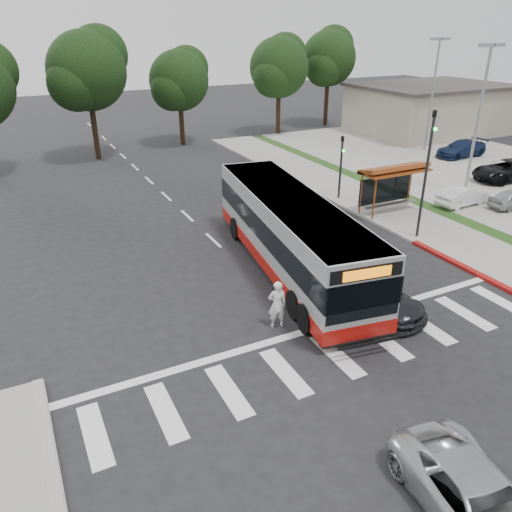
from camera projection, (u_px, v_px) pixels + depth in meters
ground at (268, 291)px, 20.92m from camera, size 140.00×140.00×0.00m
sidewalk_east at (361, 198)px, 31.84m from camera, size 4.00×40.00×0.12m
curb_east at (335, 202)px, 31.02m from camera, size 0.30×40.00×0.15m
curb_east_red at (461, 265)px, 22.93m from camera, size 0.32×6.00×0.15m
parking_lot at (471, 168)px, 38.34m from camera, size 18.00×36.00×0.10m
commercial_building at (429, 110)px, 49.97m from camera, size 14.00×10.00×4.40m
building_roof_cap at (433, 86)px, 48.97m from camera, size 14.60×10.60×0.30m
crosswalk_ladder at (337, 355)px, 16.88m from camera, size 18.00×2.60×0.01m
bus_shelter at (393, 174)px, 28.44m from camera, size 4.20×1.60×2.86m
traffic_signal_ne_tall at (427, 165)px, 24.38m from camera, size 0.18×0.37×6.50m
traffic_signal_ne_short at (341, 161)px, 30.63m from camera, size 0.18×0.37×4.00m
lot_light_front at (482, 100)px, 30.58m from camera, size 1.90×0.35×9.01m
lot_light_mid at (434, 80)px, 41.10m from camera, size 1.90×0.35×9.01m
tree_ne_a at (279, 66)px, 47.42m from camera, size 6.16×5.74×9.30m
tree_ne_b at (329, 57)px, 51.66m from camera, size 6.16×5.74×10.02m
tree_north_a at (88, 69)px, 38.26m from camera, size 6.60×6.15×10.17m
tree_north_b at (180, 79)px, 43.66m from camera, size 5.72×5.33×8.43m
transit_bus at (290, 235)px, 22.07m from camera, size 4.72×13.26×3.35m
pedestrian at (277, 304)px, 18.11m from camera, size 0.78×0.63×1.86m
dark_sedan at (372, 294)px, 19.35m from camera, size 2.71×4.86×1.33m
silver_suv_south at (479, 504)px, 10.94m from camera, size 2.85×4.93×1.29m
parked_car_1 at (463, 196)px, 30.19m from camera, size 3.58×1.43×1.16m
parked_car_2 at (507, 170)px, 34.94m from camera, size 5.16×2.57×1.40m
parked_car_3 at (461, 149)px, 41.06m from camera, size 4.65×2.03×1.33m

